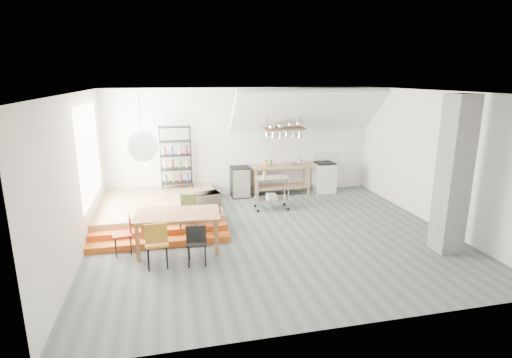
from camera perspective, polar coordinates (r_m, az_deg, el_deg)
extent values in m
plane|color=#4E595B|center=(9.14, 2.46, -8.15)|extent=(8.00, 8.00, 0.00)
cube|color=silver|center=(12.01, -1.88, 5.27)|extent=(8.00, 0.04, 3.20)
cube|color=silver|center=(8.54, -24.28, 0.21)|extent=(0.04, 7.00, 3.20)
cube|color=silver|center=(10.44, 24.27, 2.61)|extent=(0.04, 7.00, 3.20)
cube|color=white|center=(8.45, 2.70, 12.32)|extent=(8.00, 7.00, 0.02)
cube|color=white|center=(11.80, 7.39, 9.65)|extent=(4.40, 1.44, 1.32)
cube|color=white|center=(9.94, -22.69, 3.41)|extent=(0.02, 2.50, 2.20)
cube|color=olive|center=(10.67, -13.56, -4.06)|extent=(3.00, 3.00, 0.40)
cube|color=#C45417|center=(8.88, -13.57, -8.79)|extent=(3.00, 0.35, 0.13)
cube|color=#C45417|center=(9.18, -13.58, -7.56)|extent=(3.00, 0.35, 0.27)
cube|color=slate|center=(8.86, 26.39, 0.47)|extent=(0.50, 0.50, 3.20)
cube|color=olive|center=(12.07, 3.61, 1.81)|extent=(1.80, 0.60, 0.06)
cube|color=olive|center=(12.22, 3.56, -1.07)|extent=(1.70, 0.55, 0.04)
cube|color=olive|center=(12.62, 6.87, 0.20)|extent=(0.06, 0.06, 0.86)
cube|color=olive|center=(12.18, -0.42, -0.22)|extent=(0.06, 0.06, 0.86)
cube|color=olive|center=(12.22, 7.56, -0.29)|extent=(0.06, 0.06, 0.86)
cube|color=olive|center=(11.76, 0.04, -0.74)|extent=(0.06, 0.06, 0.86)
cube|color=white|center=(12.62, 9.68, 0.20)|extent=(0.60, 0.60, 0.90)
cube|color=black|center=(12.52, 9.77, 2.28)|extent=(0.58, 0.58, 0.03)
cube|color=white|center=(12.75, 9.32, 3.11)|extent=(0.60, 0.05, 0.25)
cylinder|color=black|center=(12.69, 10.12, 2.55)|extent=(0.18, 0.18, 0.02)
cylinder|color=black|center=(12.59, 8.95, 2.50)|extent=(0.18, 0.18, 0.02)
cylinder|color=black|center=(12.44, 10.62, 2.29)|extent=(0.18, 0.18, 0.02)
cylinder|color=black|center=(12.34, 9.42, 2.23)|extent=(0.18, 0.18, 0.02)
cube|color=#392617|center=(11.68, 3.98, 7.22)|extent=(1.20, 0.50, 0.05)
cylinder|color=black|center=(11.48, 1.60, 10.01)|extent=(0.02, 0.02, 1.15)
cylinder|color=black|center=(11.77, 6.39, 10.03)|extent=(0.02, 0.02, 1.15)
cylinder|color=silver|center=(11.51, 1.64, 6.44)|extent=(0.16, 0.16, 0.12)
cylinder|color=silver|center=(11.57, 2.60, 6.37)|extent=(0.20, 0.20, 0.16)
cylinder|color=silver|center=(11.62, 3.56, 6.29)|extent=(0.16, 0.16, 0.20)
cylinder|color=silver|center=(11.68, 4.51, 6.51)|extent=(0.20, 0.20, 0.12)
cylinder|color=silver|center=(11.74, 5.44, 6.44)|extent=(0.16, 0.16, 0.16)
cylinder|color=silver|center=(11.81, 6.37, 6.36)|extent=(0.20, 0.20, 0.20)
cylinder|color=black|center=(11.75, -9.35, 3.40)|extent=(0.02, 0.02, 1.80)
cylinder|color=black|center=(11.73, -13.45, 3.17)|extent=(0.02, 0.02, 1.80)
cylinder|color=black|center=(11.39, -9.23, 3.06)|extent=(0.02, 0.02, 1.80)
cylinder|color=black|center=(11.37, -13.46, 2.83)|extent=(0.02, 0.02, 1.80)
cube|color=black|center=(11.72, -11.19, -0.48)|extent=(0.88, 0.38, 0.02)
cube|color=black|center=(11.62, -11.29, 1.43)|extent=(0.88, 0.38, 0.02)
cube|color=black|center=(11.54, -11.38, 3.36)|extent=(0.88, 0.38, 0.02)
cube|color=black|center=(11.48, -11.48, 5.32)|extent=(0.88, 0.38, 0.02)
cube|color=black|center=(11.42, -11.58, 7.30)|extent=(0.88, 0.38, 0.03)
cylinder|color=#427B31|center=(11.68, -11.22, 0.19)|extent=(0.07, 0.07, 0.24)
cylinder|color=#A2941B|center=(11.59, -11.32, 2.10)|extent=(0.07, 0.07, 0.24)
cylinder|color=brown|center=(11.52, -11.42, 4.05)|extent=(0.07, 0.07, 0.24)
cube|color=olive|center=(9.41, -7.00, -4.02)|extent=(0.60, 0.40, 0.03)
cylinder|color=black|center=(9.62, -5.49, -4.07)|extent=(0.02, 0.02, 0.13)
cylinder|color=black|center=(9.57, -8.71, -4.27)|extent=(0.02, 0.02, 0.13)
cylinder|color=black|center=(9.30, -5.21, -4.72)|extent=(0.02, 0.02, 0.13)
cylinder|color=black|center=(9.25, -8.54, -4.93)|extent=(0.02, 0.02, 0.13)
sphere|color=white|center=(8.02, -15.94, 4.49)|extent=(0.60, 0.60, 0.60)
cube|color=brown|center=(8.32, -11.15, -5.02)|extent=(1.77, 1.08, 0.06)
cube|color=brown|center=(8.84, -5.94, -6.45)|extent=(0.08, 0.08, 0.74)
cube|color=brown|center=(8.91, -15.88, -6.76)|extent=(0.08, 0.08, 0.74)
cube|color=brown|center=(8.09, -5.65, -8.47)|extent=(0.08, 0.08, 0.74)
cube|color=brown|center=(8.17, -16.55, -8.79)|extent=(0.08, 0.08, 0.74)
cube|color=#B67C1F|center=(7.81, -14.00, -8.83)|extent=(0.44, 0.44, 0.04)
cube|color=#B67C1F|center=(7.54, -14.09, -7.53)|extent=(0.41, 0.06, 0.37)
cylinder|color=black|center=(7.76, -15.14, -11.06)|extent=(0.03, 0.03, 0.47)
cylinder|color=black|center=(7.76, -12.58, -10.90)|extent=(0.03, 0.03, 0.47)
cylinder|color=black|center=(8.07, -15.14, -10.04)|extent=(0.03, 0.03, 0.47)
cylinder|color=black|center=(8.07, -12.69, -9.88)|extent=(0.03, 0.03, 0.47)
cube|color=black|center=(7.79, -8.46, -8.95)|extent=(0.43, 0.43, 0.04)
cube|color=black|center=(7.53, -8.56, -7.78)|extent=(0.37, 0.08, 0.34)
cylinder|color=black|center=(7.75, -9.60, -10.95)|extent=(0.03, 0.03, 0.43)
cylinder|color=black|center=(7.74, -7.25, -10.90)|extent=(0.03, 0.03, 0.43)
cylinder|color=black|center=(8.03, -9.51, -10.01)|extent=(0.03, 0.03, 0.43)
cylinder|color=black|center=(8.02, -7.25, -9.95)|extent=(0.03, 0.03, 0.43)
cube|color=#50582A|center=(9.06, -9.55, -5.27)|extent=(0.51, 0.51, 0.04)
cube|color=#50582A|center=(9.16, -9.44, -3.27)|extent=(0.41, 0.13, 0.38)
cylinder|color=black|center=(9.28, -8.27, -6.36)|extent=(0.03, 0.03, 0.47)
cylinder|color=black|center=(9.33, -10.38, -6.34)|extent=(0.03, 0.03, 0.47)
cylinder|color=black|center=(8.96, -8.55, -7.14)|extent=(0.03, 0.03, 0.47)
cylinder|color=black|center=(9.02, -10.74, -7.11)|extent=(0.03, 0.03, 0.47)
cube|color=#AE3518|center=(8.58, -18.56, -7.51)|extent=(0.41, 0.41, 0.04)
cube|color=#AE3518|center=(8.50, -17.56, -5.97)|extent=(0.08, 0.35, 0.32)
cylinder|color=black|center=(8.52, -17.42, -9.10)|extent=(0.03, 0.03, 0.40)
cylinder|color=black|center=(8.79, -17.51, -8.36)|extent=(0.03, 0.03, 0.40)
cylinder|color=black|center=(8.52, -19.41, -9.27)|extent=(0.03, 0.03, 0.40)
cylinder|color=black|center=(8.79, -19.44, -8.52)|extent=(0.03, 0.03, 0.40)
cube|color=silver|center=(10.70, 2.28, 0.14)|extent=(0.92, 0.54, 0.04)
cube|color=silver|center=(10.86, 2.25, -2.79)|extent=(0.92, 0.54, 0.03)
cylinder|color=silver|center=(11.11, 4.12, -1.62)|extent=(0.03, 0.03, 0.85)
sphere|color=black|center=(11.23, 4.09, -3.61)|extent=(0.08, 0.08, 0.08)
cylinder|color=silver|center=(10.95, -0.11, -1.83)|extent=(0.03, 0.03, 0.85)
sphere|color=black|center=(11.07, -0.11, -3.84)|extent=(0.08, 0.08, 0.08)
cylinder|color=silver|center=(10.70, 4.67, -2.25)|extent=(0.03, 0.03, 0.85)
sphere|color=black|center=(10.83, 4.63, -4.31)|extent=(0.08, 0.08, 0.08)
cylinder|color=silver|center=(10.54, 0.29, -2.48)|extent=(0.03, 0.03, 0.85)
sphere|color=black|center=(10.66, 0.28, -4.56)|extent=(0.08, 0.08, 0.08)
cube|color=black|center=(11.93, -2.30, -0.42)|extent=(0.54, 0.54, 0.91)
imported|color=beige|center=(9.35, -7.03, -2.97)|extent=(0.68, 0.54, 0.33)
imported|color=silver|center=(12.12, 5.42, 2.12)|extent=(0.28, 0.28, 0.06)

